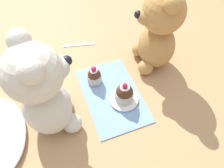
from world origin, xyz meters
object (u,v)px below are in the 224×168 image
object	(u,v)px
teddy_bear_tan	(158,31)
saucer_plate	(124,99)
cupcake_near_cream_bear	(94,76)
cupcake_near_tan_bear	(124,93)
teddy_bear_cream	(43,91)
teaspoon	(79,44)

from	to	relation	value
teddy_bear_tan	saucer_plate	bearing A→B (deg)	-42.49
teddy_bear_tan	cupcake_near_cream_bear	xyz separation A→B (m)	(-0.02, 0.22, -0.10)
cupcake_near_tan_bear	teddy_bear_cream	bearing A→B (deg)	88.14
teddy_bear_tan	saucer_plate	distance (m)	0.23
cupcake_near_tan_bear	teddy_bear_tan	bearing A→B (deg)	-53.29
saucer_plate	cupcake_near_cream_bear	bearing A→B (deg)	31.43
teddy_bear_tan	cupcake_near_cream_bear	distance (m)	0.24
teaspoon	teddy_bear_tan	bearing A→B (deg)	154.71
teddy_bear_cream	saucer_plate	xyz separation A→B (m)	(-0.01, -0.21, -0.13)
teddy_bear_cream	cupcake_near_cream_bear	distance (m)	0.21
teddy_bear_cream	saucer_plate	bearing A→B (deg)	-98.46
saucer_plate	cupcake_near_tan_bear	world-z (taller)	cupcake_near_tan_bear
teddy_bear_tan	cupcake_near_tan_bear	size ratio (longest dim) A/B	3.84
teddy_bear_cream	cupcake_near_cream_bear	bearing A→B (deg)	-64.90
cupcake_near_tan_bear	cupcake_near_cream_bear	bearing A→B (deg)	31.43
teddy_bear_tan	cupcake_near_tan_bear	distance (m)	0.22
teddy_bear_cream	cupcake_near_cream_bear	size ratio (longest dim) A/B	4.35
teddy_bear_tan	cupcake_near_cream_bear	world-z (taller)	teddy_bear_tan
teddy_bear_cream	cupcake_near_tan_bear	bearing A→B (deg)	-98.46
teddy_bear_cream	teaspoon	size ratio (longest dim) A/B	2.43
saucer_plate	teaspoon	bearing A→B (deg)	11.76
teddy_bear_tan	teaspoon	xyz separation A→B (m)	(0.18, 0.21, -0.13)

